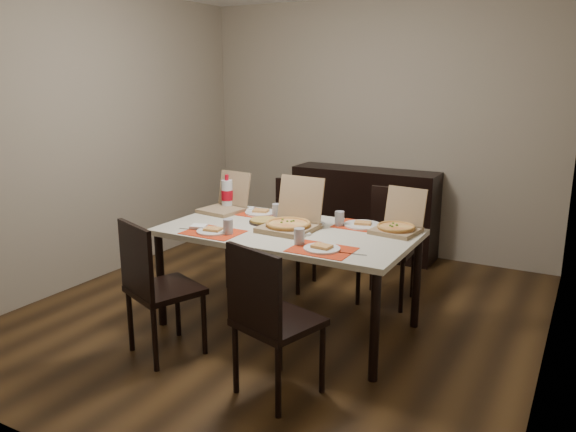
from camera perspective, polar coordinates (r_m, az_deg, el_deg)
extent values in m
cube|color=#412A14|center=(4.53, -0.82, -9.92)|extent=(3.80, 4.00, 0.02)
cube|color=gray|center=(5.99, 8.80, 8.80)|extent=(3.80, 0.02, 2.60)
cube|color=gray|center=(5.37, -19.03, 7.63)|extent=(0.02, 4.00, 2.60)
cube|color=gray|center=(3.63, 26.36, 4.24)|extent=(0.02, 4.00, 2.60)
cube|color=black|center=(5.91, 7.73, 0.42)|extent=(1.50, 0.40, 0.90)
cube|color=beige|center=(4.06, 0.00, -1.64)|extent=(1.80, 1.00, 0.04)
cylinder|color=black|center=(4.30, -12.81, -6.35)|extent=(0.06, 0.06, 0.71)
cylinder|color=black|center=(3.49, 8.80, -11.10)|extent=(0.06, 0.06, 0.71)
cylinder|color=black|center=(4.95, -6.08, -3.35)|extent=(0.06, 0.06, 0.71)
cylinder|color=black|center=(4.27, 12.93, -6.53)|extent=(0.06, 0.06, 0.71)
cube|color=black|center=(3.84, -12.37, -7.33)|extent=(0.54, 0.54, 0.04)
cube|color=black|center=(3.68, -15.20, -4.31)|extent=(0.40, 0.18, 0.46)
cylinder|color=black|center=(4.01, -15.72, -10.23)|extent=(0.04, 0.04, 0.43)
cylinder|color=black|center=(3.71, -13.37, -12.12)|extent=(0.04, 0.04, 0.43)
cylinder|color=black|center=(4.15, -11.15, -9.10)|extent=(0.04, 0.04, 0.43)
cylinder|color=black|center=(3.86, -8.52, -10.79)|extent=(0.04, 0.04, 0.43)
cube|color=black|center=(3.29, -0.95, -10.71)|extent=(0.52, 0.52, 0.04)
cube|color=black|center=(3.07, -3.54, -7.50)|extent=(0.41, 0.15, 0.46)
cylinder|color=black|center=(3.41, -5.35, -14.26)|extent=(0.04, 0.04, 0.43)
cylinder|color=black|center=(3.17, -1.01, -16.50)|extent=(0.04, 0.04, 0.43)
cylinder|color=black|center=(3.62, -0.86, -12.41)|extent=(0.04, 0.04, 0.43)
cylinder|color=black|center=(3.40, 3.50, -14.29)|extent=(0.04, 0.04, 0.43)
cube|color=black|center=(4.96, 0.01, -2.08)|extent=(0.44, 0.44, 0.04)
cube|color=black|center=(5.07, 0.93, 1.17)|extent=(0.42, 0.05, 0.46)
cylinder|color=black|center=(5.12, 2.70, -4.34)|extent=(0.04, 0.04, 0.43)
cylinder|color=black|center=(5.26, -0.92, -3.82)|extent=(0.04, 0.04, 0.43)
cylinder|color=black|center=(4.81, 1.02, -5.57)|extent=(0.04, 0.04, 0.43)
cylinder|color=black|center=(4.96, -2.78, -4.96)|extent=(0.04, 0.04, 0.43)
cube|color=black|center=(4.67, 10.05, -3.34)|extent=(0.44, 0.44, 0.04)
cube|color=black|center=(4.78, 10.83, 0.14)|extent=(0.42, 0.05, 0.46)
cylinder|color=black|center=(4.87, 12.58, -5.66)|extent=(0.04, 0.04, 0.43)
cylinder|color=black|center=(4.96, 8.53, -5.11)|extent=(0.04, 0.04, 0.43)
cylinder|color=black|center=(4.54, 11.46, -7.06)|extent=(0.04, 0.04, 0.43)
cylinder|color=black|center=(4.64, 7.14, -6.43)|extent=(0.04, 0.04, 0.43)
cube|color=red|center=(4.01, -7.61, -1.64)|extent=(0.40, 0.30, 0.00)
cylinder|color=white|center=(4.01, -7.61, -1.53)|extent=(0.23, 0.23, 0.01)
cube|color=#F2E179|center=(4.00, -7.62, -1.33)|extent=(0.13, 0.11, 0.02)
cylinder|color=#A0A2AA|center=(3.94, -6.11, -1.09)|extent=(0.07, 0.07, 0.11)
cube|color=#B2B2B7|center=(4.10, -9.78, -1.38)|extent=(0.20, 0.04, 0.00)
cube|color=white|center=(4.13, -9.07, -1.06)|extent=(0.13, 0.13, 0.02)
cube|color=red|center=(3.59, 3.46, -3.43)|extent=(0.40, 0.30, 0.00)
cylinder|color=white|center=(3.58, 3.46, -3.31)|extent=(0.23, 0.23, 0.01)
cube|color=#F2E179|center=(3.58, 3.47, -3.08)|extent=(0.13, 0.10, 0.02)
cylinder|color=#A0A2AA|center=(3.68, 1.15, -2.09)|extent=(0.07, 0.07, 0.11)
cube|color=#B2B2B7|center=(3.52, 6.43, -3.84)|extent=(0.20, 0.04, 0.00)
cube|color=red|center=(4.53, -2.78, 0.26)|extent=(0.40, 0.30, 0.00)
cylinder|color=white|center=(4.52, -2.78, 0.36)|extent=(0.26, 0.26, 0.01)
cube|color=#F2E179|center=(4.52, -2.78, 0.55)|extent=(0.14, 0.12, 0.02)
cylinder|color=#A0A2AA|center=(4.38, -1.16, 0.53)|extent=(0.07, 0.07, 0.11)
cube|color=#B2B2B7|center=(4.64, -4.85, 0.59)|extent=(0.20, 0.04, 0.00)
cube|color=white|center=(4.64, -4.20, 0.74)|extent=(0.13, 0.13, 0.02)
cube|color=red|center=(4.18, 7.60, -1.00)|extent=(0.40, 0.30, 0.00)
cylinder|color=white|center=(4.18, 7.60, -0.90)|extent=(0.28, 0.28, 0.01)
cube|color=#F2E179|center=(4.17, 7.61, -0.70)|extent=(0.14, 0.12, 0.02)
cylinder|color=#A0A2AA|center=(4.16, 5.25, -0.27)|extent=(0.07, 0.07, 0.11)
cube|color=#B2B2B7|center=(4.13, 9.79, -1.25)|extent=(0.20, 0.04, 0.00)
cube|color=white|center=(3.91, 1.20, -1.83)|extent=(0.15, 0.16, 0.02)
cube|color=#8B7150|center=(4.02, 0.02, -1.24)|extent=(0.37, 0.37, 0.04)
cube|color=#8B7150|center=(4.13, 1.30, 1.78)|extent=(0.36, 0.09, 0.33)
cylinder|color=#F2E179|center=(4.01, 0.02, -0.87)|extent=(0.32, 0.32, 0.02)
cube|color=#8B7150|center=(4.04, 10.89, -1.49)|extent=(0.33, 0.33, 0.03)
cube|color=#8B7150|center=(4.13, 11.87, 1.00)|extent=(0.31, 0.10, 0.27)
cylinder|color=#F2E179|center=(4.03, 10.91, -1.16)|extent=(0.29, 0.29, 0.02)
cube|color=#8B7150|center=(4.60, -6.70, 0.59)|extent=(0.35, 0.35, 0.03)
cube|color=#8B7150|center=(4.68, -5.48, 2.82)|extent=(0.32, 0.11, 0.28)
cylinder|color=black|center=(4.24, -2.43, -0.61)|extent=(0.23, 0.23, 0.01)
cylinder|color=gold|center=(4.23, -2.43, -0.42)|extent=(0.21, 0.21, 0.02)
imported|color=white|center=(4.13, 2.95, -0.91)|extent=(0.13, 0.13, 0.03)
cylinder|color=silver|center=(4.69, -6.20, 2.18)|extent=(0.09, 0.09, 0.24)
cylinder|color=#A90717|center=(4.69, -6.20, 2.13)|extent=(0.10, 0.10, 0.08)
cylinder|color=#A90717|center=(4.66, -6.25, 3.92)|extent=(0.03, 0.03, 0.05)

